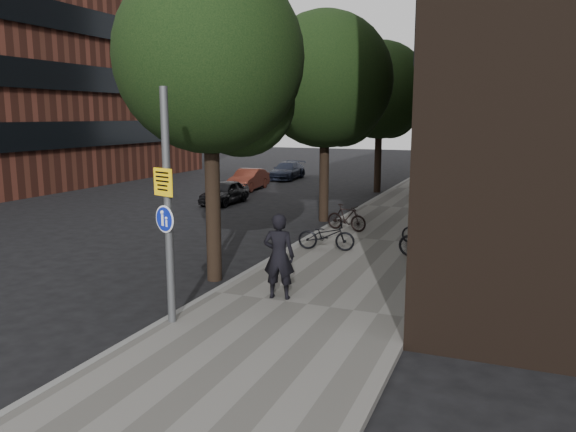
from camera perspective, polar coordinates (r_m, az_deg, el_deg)
The scene contains 15 objects.
ground at distance 9.17m, azimuth -7.02°, elevation -15.71°, with size 120.00×120.00×0.00m, color black.
sidewalk at distance 18.04m, azimuth 9.23°, elevation -2.57°, with size 4.50×60.00×0.12m, color slate.
curb_edge at distance 18.65m, azimuth 2.48°, elevation -2.01°, with size 0.15×60.00×0.13m, color slate.
street_tree_near at distance 13.59m, azimuth -7.39°, elevation 14.79°, with size 4.40×4.40×7.50m.
street_tree_mid at distance 21.41m, azimuth 4.10°, elevation 13.13°, with size 5.00×5.00×7.80m.
street_tree_far at distance 30.09m, azimuth 9.50°, elevation 12.15°, with size 5.00×5.00×7.80m.
signpost at distance 10.56m, azimuth -12.11°, elevation 0.91°, with size 0.49×0.19×4.39m.
pedestrian at distance 11.96m, azimuth -0.93°, elevation -4.10°, with size 0.68×0.44×1.85m, color black.
parked_bike_facade_near at distance 17.49m, azimuth 13.91°, elevation -1.58°, with size 0.54×1.54×0.81m, color black.
parked_bike_facade_far at distance 15.80m, azimuth 13.95°, elevation -2.55°, with size 0.45×1.60×0.96m, color black.
parked_bike_curb_near at distance 16.40m, azimuth 3.92°, elevation -1.96°, with size 0.58×1.66×0.87m, color black.
parked_bike_curb_far at distance 19.23m, azimuth 5.96°, elevation -0.16°, with size 0.42×1.49×0.90m, color black.
parked_car_near at distance 25.93m, azimuth -6.46°, elevation 2.42°, with size 1.27×3.15×1.07m, color black.
parked_car_mid at distance 30.68m, azimuth -4.03°, elevation 3.72°, with size 1.21×3.47×1.14m, color maroon.
parked_car_far at distance 35.85m, azimuth -0.09°, elevation 4.63°, with size 1.53×3.76×1.09m, color #1C2234.
Camera 1 is at (4.06, -7.19, 3.99)m, focal length 35.00 mm.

